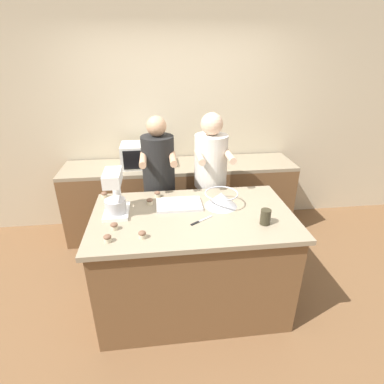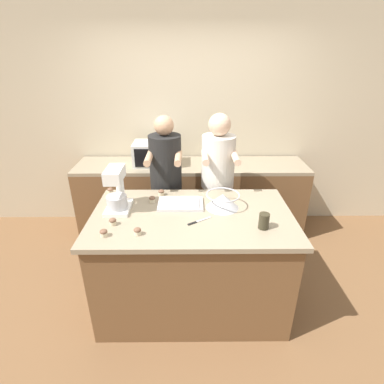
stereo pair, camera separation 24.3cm
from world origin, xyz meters
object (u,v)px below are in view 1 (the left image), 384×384
at_px(stand_mixer, 115,195).
at_px(cupcake_4, 107,238).
at_px(cupcake_1, 114,226).
at_px(person_right, 210,188).
at_px(person_left, 160,191).
at_px(mixing_bowl, 221,199).
at_px(drinking_glass, 265,217).
at_px(microwave_oven, 142,155).
at_px(knife, 200,221).
at_px(cupcake_3, 142,234).
at_px(cupcake_2, 150,201).
at_px(cupcake_5, 157,194).
at_px(cupcake_0, 104,195).
at_px(baking_tray, 179,204).

bearing_deg(stand_mixer, cupcake_4, -92.77).
bearing_deg(cupcake_1, person_right, 43.54).
relative_size(person_left, cupcake_1, 28.74).
height_order(mixing_bowl, drinking_glass, mixing_bowl).
bearing_deg(stand_mixer, mixing_bowl, 1.60).
relative_size(microwave_oven, cupcake_1, 8.55).
bearing_deg(stand_mixer, knife, -17.75).
xyz_separation_m(person_right, drinking_glass, (0.27, -0.89, 0.14)).
height_order(drinking_glass, cupcake_3, drinking_glass).
distance_m(knife, cupcake_2, 0.52).
bearing_deg(drinking_glass, cupcake_4, -175.04).
bearing_deg(drinking_glass, mixing_bowl, 129.79).
relative_size(person_right, drinking_glass, 13.42).
bearing_deg(microwave_oven, cupcake_5, -80.21).
height_order(microwave_oven, drinking_glass, microwave_oven).
relative_size(stand_mixer, cupcake_3, 6.59).
xyz_separation_m(cupcake_2, cupcake_4, (-0.29, -0.54, 0.00)).
bearing_deg(cupcake_2, cupcake_1, -124.50).
relative_size(drinking_glass, cupcake_2, 2.17).
bearing_deg(cupcake_2, drinking_glass, -26.10).
distance_m(cupcake_2, cupcake_4, 0.61).
bearing_deg(cupcake_5, mixing_bowl, -24.00).
distance_m(drinking_glass, cupcake_2, 0.99).
xyz_separation_m(mixing_bowl, cupcake_2, (-0.61, 0.10, -0.04)).
xyz_separation_m(cupcake_2, cupcake_3, (-0.05, -0.52, 0.00)).
distance_m(person_right, cupcake_5, 0.64).
bearing_deg(person_left, mixing_bowl, -46.91).
xyz_separation_m(person_left, cupcake_5, (-0.02, -0.32, 0.12)).
height_order(mixing_bowl, cupcake_2, mixing_bowl).
xyz_separation_m(stand_mixer, drinking_glass, (1.16, -0.31, -0.10)).
bearing_deg(cupcake_3, drinking_glass, 5.04).
height_order(stand_mixer, drinking_glass, stand_mixer).
relative_size(stand_mixer, cupcake_5, 6.59).
bearing_deg(cupcake_2, knife, -40.68).
height_order(stand_mixer, cupcake_3, stand_mixer).
bearing_deg(person_right, cupcake_2, -143.61).
bearing_deg(cupcake_3, mixing_bowl, 32.18).
distance_m(stand_mixer, cupcake_3, 0.47).
xyz_separation_m(mixing_bowl, cupcake_5, (-0.55, 0.24, -0.04)).
xyz_separation_m(cupcake_1, cupcake_4, (-0.03, -0.16, 0.00)).
bearing_deg(cupcake_0, mixing_bowl, -15.66).
bearing_deg(cupcake_4, cupcake_1, 79.84).
xyz_separation_m(cupcake_1, cupcake_2, (0.26, 0.38, 0.00)).
xyz_separation_m(mixing_bowl, cupcake_0, (-1.03, 0.29, -0.04)).
bearing_deg(cupcake_1, person_left, 67.15).
bearing_deg(mixing_bowl, person_left, 133.09).
distance_m(person_left, person_right, 0.53).
distance_m(stand_mixer, drinking_glass, 1.21).
bearing_deg(microwave_oven, baking_tray, -73.03).
bearing_deg(person_left, cupcake_5, -94.05).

